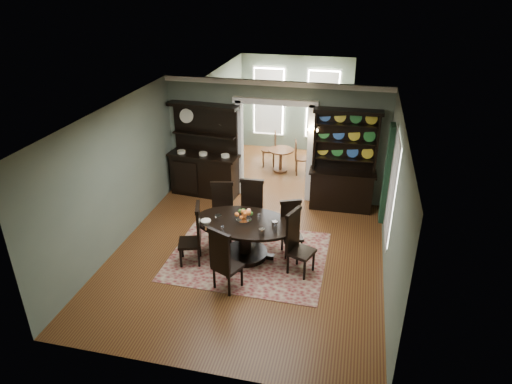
% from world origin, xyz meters
% --- Properties ---
extents(room, '(5.51, 6.01, 3.01)m').
position_xyz_m(room, '(0.00, 0.04, 1.58)').
color(room, brown).
rests_on(room, ground).
extents(parlor, '(3.51, 3.50, 3.01)m').
position_xyz_m(parlor, '(0.00, 5.53, 1.52)').
color(parlor, brown).
rests_on(parlor, ground).
extents(doorway_trim, '(2.08, 0.25, 2.57)m').
position_xyz_m(doorway_trim, '(0.00, 3.00, 1.62)').
color(doorway_trim, silver).
rests_on(doorway_trim, floor).
extents(right_window, '(0.15, 1.47, 2.12)m').
position_xyz_m(right_window, '(2.69, 0.93, 1.60)').
color(right_window, white).
rests_on(right_window, wall_right).
extents(wall_sconce, '(0.27, 0.21, 0.21)m').
position_xyz_m(wall_sconce, '(0.95, 2.85, 1.89)').
color(wall_sconce, '#BC8432').
rests_on(wall_sconce, back_wall_right).
extents(rug, '(3.18, 2.58, 0.01)m').
position_xyz_m(rug, '(0.04, 0.09, 0.01)').
color(rug, maroon).
rests_on(rug, floor).
extents(dining_table, '(2.13, 2.01, 0.81)m').
position_xyz_m(dining_table, '(-0.03, 0.09, 0.57)').
color(dining_table, black).
rests_on(dining_table, rug).
extents(centerpiece, '(1.60, 1.03, 0.26)m').
position_xyz_m(centerpiece, '(-0.06, 0.10, 0.89)').
color(centerpiece, white).
rests_on(centerpiece, dining_table).
extents(chair_far_left, '(0.56, 0.54, 1.29)m').
position_xyz_m(chair_far_left, '(-0.69, 0.72, 0.68)').
color(chair_far_left, black).
rests_on(chair_far_left, rug).
extents(chair_far_mid, '(0.53, 0.50, 1.35)m').
position_xyz_m(chair_far_mid, '(-0.09, 0.87, 0.71)').
color(chair_far_mid, black).
rests_on(chair_far_mid, rug).
extents(chair_far_right, '(0.56, 0.55, 1.16)m').
position_xyz_m(chair_far_right, '(0.85, 0.47, 0.61)').
color(chair_far_right, black).
rests_on(chair_far_right, rug).
extents(chair_end_left, '(0.57, 0.58, 1.29)m').
position_xyz_m(chair_end_left, '(-0.94, -0.34, 0.68)').
color(chair_end_left, black).
rests_on(chair_end_left, rug).
extents(chair_end_right, '(0.60, 0.62, 1.31)m').
position_xyz_m(chair_end_right, '(1.06, -0.18, 0.69)').
color(chair_end_right, black).
rests_on(chair_end_right, rug).
extents(chair_near, '(0.63, 0.62, 1.30)m').
position_xyz_m(chair_near, '(-0.13, -1.08, 0.68)').
color(chair_near, black).
rests_on(chair_near, rug).
extents(sideboard, '(1.86, 0.81, 2.39)m').
position_xyz_m(sideboard, '(-1.76, 2.72, 0.83)').
color(sideboard, black).
rests_on(sideboard, floor).
extents(welsh_dresser, '(1.60, 0.62, 2.47)m').
position_xyz_m(welsh_dresser, '(1.74, 2.73, 0.90)').
color(welsh_dresser, black).
rests_on(welsh_dresser, floor).
extents(parlor_table, '(0.74, 0.74, 0.68)m').
position_xyz_m(parlor_table, '(-0.10, 4.58, 0.45)').
color(parlor_table, '#532E17').
rests_on(parlor_table, parlor_floor).
extents(parlor_chair_left, '(0.48, 0.46, 1.04)m').
position_xyz_m(parlor_chair_left, '(-0.47, 4.95, 0.56)').
color(parlor_chair_left, '#532E17').
rests_on(parlor_chair_left, parlor_floor).
extents(parlor_chair_right, '(0.45, 0.44, 1.00)m').
position_xyz_m(parlor_chair_right, '(0.45, 4.51, 0.54)').
color(parlor_chair_right, '#532E17').
rests_on(parlor_chair_right, parlor_floor).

